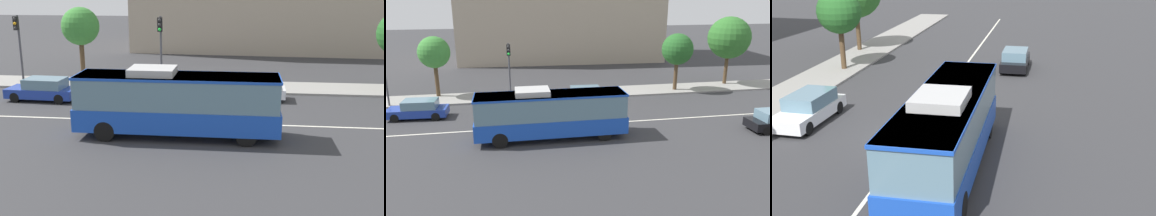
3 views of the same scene
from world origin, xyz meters
TOP-DOWN VIEW (x-y plane):
  - ground_plane at (0.00, 0.00)m, footprint 160.00×160.00m
  - sidewalk_kerb at (0.00, 8.80)m, footprint 80.00×3.68m
  - lane_centre_line at (0.00, 0.00)m, footprint 76.00×0.16m
  - transit_bus at (-2.52, -2.32)m, footprint 10.01×2.53m
  - sedan_blue at (-12.17, 3.81)m, footprint 4.58×2.01m
  - sedan_white at (1.29, 5.58)m, footprint 4.56×1.95m
  - traffic_light_mid_block at (-5.03, 7.33)m, footprint 0.32×0.62m
  - street_tree_kerbside_left at (-11.66, 9.96)m, footprint 2.87×2.87m
  - street_tree_kerbside_centre at (17.35, 9.73)m, footprint 4.28×4.28m
  - street_tree_kerbside_right at (11.08, 8.26)m, footprint 3.02×3.02m

SIDE VIEW (x-z plane):
  - ground_plane at x=0.00m, z-range 0.00..0.00m
  - lane_centre_line at x=0.00m, z-range 0.00..0.01m
  - sidewalk_kerb at x=0.00m, z-range 0.00..0.14m
  - sedan_blue at x=-12.17m, z-range -0.01..1.46m
  - sedan_white at x=1.29m, z-range -0.01..1.46m
  - transit_bus at x=-2.52m, z-range 0.08..3.54m
  - traffic_light_mid_block at x=-5.03m, z-range 0.96..6.16m
  - street_tree_kerbside_right at x=11.08m, z-range 1.28..6.93m
  - street_tree_kerbside_left at x=-11.66m, z-range 1.35..7.01m
  - street_tree_kerbside_centre at x=17.35m, z-range 1.38..8.47m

